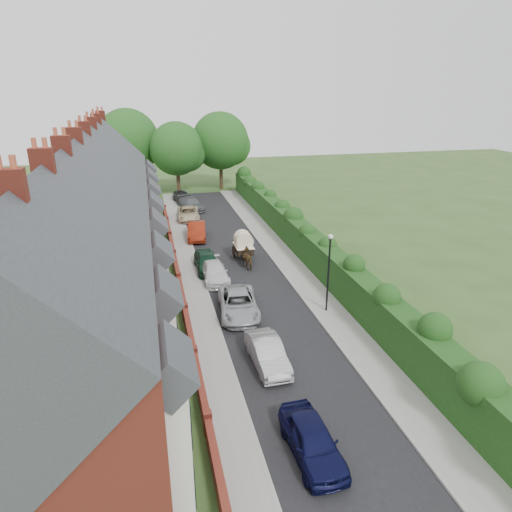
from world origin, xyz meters
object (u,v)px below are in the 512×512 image
Objects in this scene: lamppost at (329,263)px; car_beige at (188,214)px; car_white at (214,272)px; horse_cart at (243,243)px; car_grey at (191,204)px; car_silver_b at (239,304)px; horse at (249,259)px; car_silver_a at (267,353)px; car_green at (207,262)px; car_red at (197,231)px; car_navy at (312,440)px; car_black at (182,197)px.

lamppost is 1.07× the size of car_beige.
car_white is 1.32× the size of horse_cart.
car_silver_b is at bearing -104.27° from car_grey.
horse is (2.54, -19.02, 0.08)m from car_grey.
car_silver_a is at bearing -81.04° from car_silver_b.
car_silver_b is 7.66m from car_green.
car_white is at bearing -128.15° from horse_cart.
car_grey is 2.60× the size of horse.
car_green is 0.90× the size of car_beige.
car_beige is (-0.95, 22.34, -0.03)m from car_silver_b.
car_white is 1.01× the size of car_green.
horse reaches higher than car_green.
lamppost is at bearing -73.20° from horse_cart.
car_white is at bearing -83.01° from car_red.
car_grey is at bearing 89.17° from car_silver_a.
car_navy is 38.49m from car_grey.
lamppost is at bearing -48.01° from car_white.
lamppost is 1.16× the size of car_black.
car_green is 14.74m from car_beige.
car_green is (-0.95, 7.60, 0.04)m from car_silver_b.
car_white is 3.48m from horse.
car_beige is at bearing 90.41° from car_navy.
lamppost is 28.12m from car_grey.
car_silver_b is at bearing 90.18° from car_navy.
lamppost reaches higher than car_black.
lamppost is 1.02× the size of car_silver_b.
car_grey is (-0.23, 26.42, -0.01)m from car_silver_b.
car_white is 0.91× the size of car_beige.
car_silver_b is 30.02m from car_black.
car_green is at bearing 126.66° from lamppost.
car_navy is 0.90× the size of car_red.
car_white is 4.87m from horse_cart.
car_navy is 0.82× the size of car_silver_b.
car_silver_a is 11.42m from car_white.
horse_cart is (2.54, -17.03, 0.67)m from car_grey.
car_green is at bearing 92.14° from car_navy.
car_beige is 2.62× the size of horse.
car_silver_a is 35.80m from car_black.
car_grey is 1.08× the size of car_black.
horse_cart is (1.98, 15.17, 0.68)m from car_silver_a.
horse reaches higher than car_beige.
car_green is 22.40m from car_black.
car_silver_a is (-5.12, -4.78, -2.61)m from lamppost.
car_beige is at bearing 105.34° from lamppost.
car_white is at bearing 91.67° from car_navy.
car_silver_b is (-0.33, 5.78, 0.02)m from car_silver_a.
car_navy is 19.56m from horse.
car_red is (-0.14, 10.18, 0.12)m from car_white.
car_navy is 12.08m from car_silver_b.
car_black reaches higher than car_beige.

